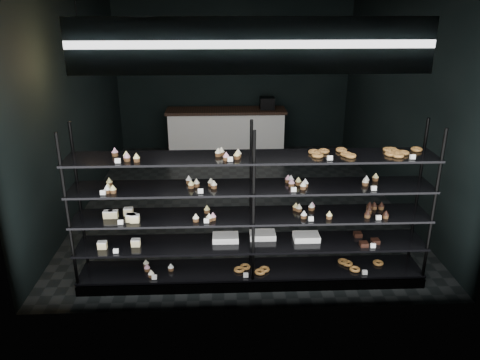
# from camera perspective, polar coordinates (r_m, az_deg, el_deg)

# --- Properties ---
(room) EXTENTS (5.01, 6.01, 3.20)m
(room) POSITION_cam_1_polar(r_m,az_deg,el_deg) (7.39, -0.12, 9.13)
(room) COLOR black
(room) RESTS_ON ground
(display_shelf) EXTENTS (4.00, 0.50, 1.91)m
(display_shelf) POSITION_cam_1_polar(r_m,az_deg,el_deg) (5.39, 1.19, -6.54)
(display_shelf) COLOR black
(display_shelf) RESTS_ON room
(signage) EXTENTS (3.30, 0.05, 0.50)m
(signage) POSITION_cam_1_polar(r_m,az_deg,el_deg) (4.32, 1.47, 16.03)
(signage) COLOR #0C0C3D
(signage) RESTS_ON room
(pendant_lamp) EXTENTS (0.28, 0.28, 0.87)m
(pendant_lamp) POSITION_cam_1_polar(r_m,az_deg,el_deg) (6.14, -18.71, 13.68)
(pendant_lamp) COLOR black
(pendant_lamp) RESTS_ON room
(service_counter) EXTENTS (2.52, 0.65, 1.23)m
(service_counter) POSITION_cam_1_polar(r_m,az_deg,el_deg) (10.07, -1.61, 5.95)
(service_counter) COLOR white
(service_counter) RESTS_ON room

